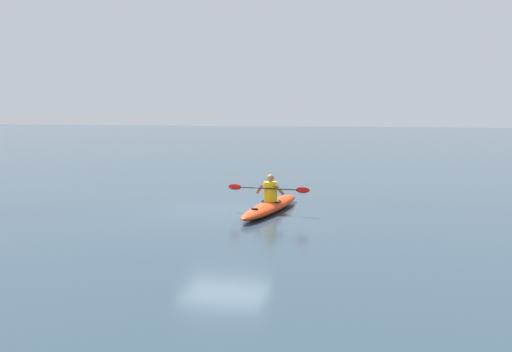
# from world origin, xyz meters

# --- Properties ---
(ground_plane) EXTENTS (160.00, 160.00, 0.00)m
(ground_plane) POSITION_xyz_m (0.00, 0.00, 0.00)
(ground_plane) COLOR #283D4C
(kayak) EXTENTS (1.17, 4.44, 0.31)m
(kayak) POSITION_xyz_m (-1.34, -0.05, 0.16)
(kayak) COLOR red
(kayak) RESTS_ON ground
(kayaker) EXTENTS (2.40, 0.56, 0.76)m
(kayaker) POSITION_xyz_m (-1.34, -0.02, 0.63)
(kayaker) COLOR yellow
(kayaker) RESTS_ON kayak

